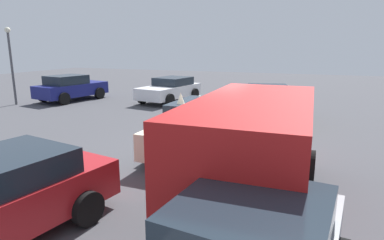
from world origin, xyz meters
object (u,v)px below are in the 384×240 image
Objects in this scene: parked_sedan_row_back_far at (268,103)px; parked_sedan_behind_right at (170,89)px; art_car_decorated at (202,126)px; parked_van_behind_left at (253,145)px; lot_lamp_post at (11,58)px; parked_sedan_row_back_center at (71,88)px.

parked_sedan_row_back_far reaches higher than parked_sedan_behind_right.
art_car_decorated reaches higher than parked_sedan_behind_right.
parked_van_behind_left is (-2.72, -1.98, 0.43)m from art_car_decorated.
parked_sedan_row_back_far is at bearing -174.83° from parked_van_behind_left.
parked_van_behind_left is 15.30m from lot_lamp_post.
art_car_decorated is at bearing -110.18° from parked_sedan_row_back_center.
parked_sedan_behind_right is 8.36m from lot_lamp_post.
art_car_decorated is 11.61m from parked_sedan_row_back_center.
lot_lamp_post is at bearing 149.95° from parked_sedan_row_back_center.
art_car_decorated is 12.52m from lot_lamp_post.
parked_sedan_row_back_center is (5.94, 9.98, 0.00)m from art_car_decorated.
parked_van_behind_left reaches higher than parked_sedan_row_back_far.
parked_sedan_row_back_center reaches higher than parked_sedan_row_back_far.
lot_lamp_post reaches higher than parked_sedan_row_back_center.
art_car_decorated is 0.92× the size of parked_van_behind_left.
parked_van_behind_left is 14.77m from parked_sedan_row_back_center.
parked_sedan_row_back_far is 13.15m from lot_lamp_post.
lot_lamp_post reaches higher than art_car_decorated.
lot_lamp_post is at bearing -116.07° from parked_van_behind_left.
lot_lamp_post is (-2.12, 1.82, 1.69)m from parked_sedan_row_back_center.
parked_sedan_row_back_far is (7.55, 0.77, -0.45)m from parked_van_behind_left.
lot_lamp_post is (-3.82, 7.23, 1.74)m from parked_sedan_behind_right.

